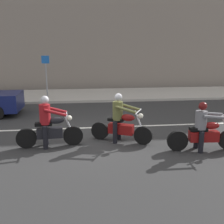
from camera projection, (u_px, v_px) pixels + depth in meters
name	position (u px, v px, depth m)	size (l,w,h in m)	color
ground_plane	(89.00, 135.00, 9.67)	(80.00, 80.00, 0.00)	#2B2B2B
sidewalk_slab	(85.00, 95.00, 17.37)	(40.00, 4.40, 0.14)	#A8A399
lane_marking_stripe	(105.00, 127.00, 10.61)	(18.00, 0.14, 0.01)	silver
motorcycle_with_rider_crimson	(49.00, 126.00, 8.42)	(2.08, 0.70, 1.64)	black
motorcycle_with_rider_gray	(204.00, 131.00, 8.11)	(2.23, 0.70, 1.52)	black
motorcycle_with_rider_olive	(121.00, 122.00, 8.86)	(1.95, 1.11, 1.64)	black
street_sign_post	(46.00, 72.00, 15.61)	(0.44, 0.08, 2.50)	gray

